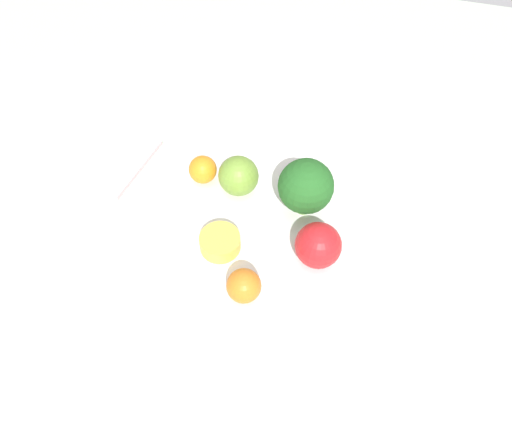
{
  "coord_description": "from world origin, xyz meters",
  "views": [
    {
      "loc": [
        0.09,
        -0.33,
        0.52
      ],
      "look_at": [
        0.0,
        0.0,
        0.06
      ],
      "focal_mm": 35.0,
      "sensor_mm": 36.0,
      "label": 1
    }
  ],
  "objects_px": {
    "orange_front": "(244,286)",
    "small_cup": "(220,242)",
    "orange_back": "(203,170)",
    "napkin": "(101,155)",
    "apple_green": "(318,245)",
    "bowl": "(256,229)",
    "broccoli": "(306,187)",
    "apple_red": "(239,176)"
  },
  "relations": [
    {
      "from": "apple_green",
      "to": "napkin",
      "type": "xyz_separation_m",
      "value": [
        -0.31,
        0.1,
        -0.05
      ]
    },
    {
      "from": "bowl",
      "to": "apple_green",
      "type": "relative_size",
      "value": 5.02
    },
    {
      "from": "orange_front",
      "to": "napkin",
      "type": "distance_m",
      "value": 0.3
    },
    {
      "from": "orange_front",
      "to": "small_cup",
      "type": "height_order",
      "value": "orange_front"
    },
    {
      "from": "bowl",
      "to": "orange_back",
      "type": "bearing_deg",
      "value": 149.82
    },
    {
      "from": "orange_back",
      "to": "napkin",
      "type": "relative_size",
      "value": 0.24
    },
    {
      "from": "orange_front",
      "to": "napkin",
      "type": "xyz_separation_m",
      "value": [
        -0.25,
        0.16,
        -0.04
      ]
    },
    {
      "from": "broccoli",
      "to": "orange_front",
      "type": "xyz_separation_m",
      "value": [
        -0.04,
        -0.13,
        -0.02
      ]
    },
    {
      "from": "orange_front",
      "to": "small_cup",
      "type": "distance_m",
      "value": 0.07
    },
    {
      "from": "bowl",
      "to": "orange_front",
      "type": "height_order",
      "value": "orange_front"
    },
    {
      "from": "napkin",
      "to": "small_cup",
      "type": "bearing_deg",
      "value": -28.79
    },
    {
      "from": "bowl",
      "to": "napkin",
      "type": "xyz_separation_m",
      "value": [
        -0.24,
        0.07,
        -0.01
      ]
    },
    {
      "from": "bowl",
      "to": "small_cup",
      "type": "relative_size",
      "value": 5.56
    },
    {
      "from": "small_cup",
      "to": "apple_green",
      "type": "bearing_deg",
      "value": 7.57
    },
    {
      "from": "broccoli",
      "to": "napkin",
      "type": "bearing_deg",
      "value": 172.36
    },
    {
      "from": "broccoli",
      "to": "napkin",
      "type": "distance_m",
      "value": 0.3
    },
    {
      "from": "broccoli",
      "to": "small_cup",
      "type": "height_order",
      "value": "broccoli"
    },
    {
      "from": "broccoli",
      "to": "napkin",
      "type": "height_order",
      "value": "broccoli"
    },
    {
      "from": "orange_front",
      "to": "orange_back",
      "type": "bearing_deg",
      "value": 123.33
    },
    {
      "from": "bowl",
      "to": "broccoli",
      "type": "height_order",
      "value": "broccoli"
    },
    {
      "from": "orange_back",
      "to": "napkin",
      "type": "bearing_deg",
      "value": 171.42
    },
    {
      "from": "bowl",
      "to": "apple_red",
      "type": "height_order",
      "value": "apple_red"
    },
    {
      "from": "apple_red",
      "to": "napkin",
      "type": "distance_m",
      "value": 0.21
    },
    {
      "from": "orange_back",
      "to": "small_cup",
      "type": "relative_size",
      "value": 0.75
    },
    {
      "from": "bowl",
      "to": "apple_red",
      "type": "distance_m",
      "value": 0.07
    },
    {
      "from": "apple_red",
      "to": "bowl",
      "type": "bearing_deg",
      "value": -51.97
    },
    {
      "from": "broccoli",
      "to": "apple_green",
      "type": "bearing_deg",
      "value": -65.83
    },
    {
      "from": "apple_red",
      "to": "apple_green",
      "type": "relative_size",
      "value": 0.96
    },
    {
      "from": "apple_green",
      "to": "napkin",
      "type": "relative_size",
      "value": 0.35
    },
    {
      "from": "orange_front",
      "to": "apple_green",
      "type": "bearing_deg",
      "value": 44.88
    },
    {
      "from": "small_cup",
      "to": "orange_back",
      "type": "bearing_deg",
      "value": 119.1
    },
    {
      "from": "small_cup",
      "to": "broccoli",
      "type": "bearing_deg",
      "value": 44.18
    },
    {
      "from": "broccoli",
      "to": "small_cup",
      "type": "bearing_deg",
      "value": -135.82
    },
    {
      "from": "orange_front",
      "to": "napkin",
      "type": "bearing_deg",
      "value": 146.72
    },
    {
      "from": "napkin",
      "to": "broccoli",
      "type": "bearing_deg",
      "value": -7.64
    },
    {
      "from": "apple_red",
      "to": "apple_green",
      "type": "xyz_separation_m",
      "value": [
        0.11,
        -0.07,
        0.0
      ]
    },
    {
      "from": "small_cup",
      "to": "bowl",
      "type": "bearing_deg",
      "value": 56.65
    },
    {
      "from": "apple_green",
      "to": "apple_red",
      "type": "bearing_deg",
      "value": 146.61
    },
    {
      "from": "bowl",
      "to": "orange_back",
      "type": "relative_size",
      "value": 7.38
    },
    {
      "from": "apple_red",
      "to": "orange_front",
      "type": "bearing_deg",
      "value": -71.47
    },
    {
      "from": "orange_back",
      "to": "napkin",
      "type": "distance_m",
      "value": 0.16
    },
    {
      "from": "bowl",
      "to": "orange_back",
      "type": "xyz_separation_m",
      "value": [
        -0.08,
        0.05,
        0.03
      ]
    }
  ]
}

